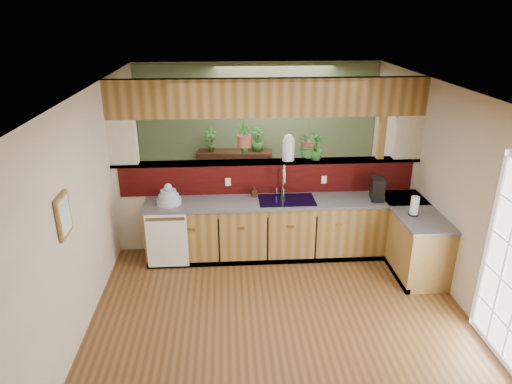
{
  "coord_description": "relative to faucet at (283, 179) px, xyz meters",
  "views": [
    {
      "loc": [
        -0.6,
        -5.11,
        3.5
      ],
      "look_at": [
        -0.22,
        0.7,
        1.15
      ],
      "focal_mm": 32.0,
      "sensor_mm": 36.0,
      "label": 1
    }
  ],
  "objects": [
    {
      "name": "dish_stack",
      "position": [
        -1.66,
        -0.17,
        -0.17
      ],
      "size": [
        0.35,
        0.35,
        0.31
      ],
      "color": "#A2B5D2",
      "rests_on": "countertop"
    },
    {
      "name": "glass_jar",
      "position": [
        0.1,
        0.22,
        0.42
      ],
      "size": [
        0.18,
        0.18,
        0.4
      ],
      "color": "silver",
      "rests_on": "pass_through_ledge"
    },
    {
      "name": "shelving_console",
      "position": [
        -0.67,
        2.12,
        -0.67
      ],
      "size": [
        1.44,
        0.5,
        0.94
      ],
      "primitive_type": "cube",
      "rotation": [
        0.0,
        0.0,
        -0.09
      ],
      "color": "black",
      "rests_on": "ground"
    },
    {
      "name": "shelf_plant_a",
      "position": [
        -1.12,
        2.12,
        0.03
      ],
      "size": [
        0.26,
        0.19,
        0.46
      ],
      "primitive_type": "imported",
      "rotation": [
        0.0,
        0.0,
        0.12
      ],
      "color": "#235B1F",
      "rests_on": "shelving_console"
    },
    {
      "name": "header_beam",
      "position": [
        -0.21,
        0.22,
        1.16
      ],
      "size": [
        4.6,
        0.15,
        0.55
      ],
      "primitive_type": "cube",
      "color": "brown",
      "rests_on": "ground"
    },
    {
      "name": "wall_right",
      "position": [
        2.09,
        -1.13,
        0.13
      ],
      "size": [
        0.02,
        7.0,
        2.6
      ],
      "primitive_type": "cube",
      "color": "beige",
      "rests_on": "ground"
    },
    {
      "name": "hanging_plant_b",
      "position": [
        0.39,
        0.22,
        0.64
      ],
      "size": [
        0.44,
        0.41,
        0.53
      ],
      "color": "brown",
      "rests_on": "header_beam"
    },
    {
      "name": "pass_through_ledge",
      "position": [
        -0.21,
        0.22,
        0.2
      ],
      "size": [
        4.6,
        0.21,
        0.04
      ],
      "primitive_type": "cube",
      "color": "brown",
      "rests_on": "ground"
    },
    {
      "name": "shelf_plant_b",
      "position": [
        -0.23,
        2.12,
        0.03
      ],
      "size": [
        0.31,
        0.31,
        0.45
      ],
      "primitive_type": "imported",
      "rotation": [
        0.0,
        0.0,
        0.25
      ],
      "color": "#235B1F",
      "rests_on": "shelving_console"
    },
    {
      "name": "soap_dispenser",
      "position": [
        -0.43,
        0.02,
        -0.18
      ],
      "size": [
        0.09,
        0.09,
        0.17
      ],
      "primitive_type": "imported",
      "rotation": [
        0.0,
        0.0,
        0.12
      ],
      "color": "#3D2416",
      "rests_on": "countertop"
    },
    {
      "name": "hanging_plant_a",
      "position": [
        -0.56,
        0.22,
        0.71
      ],
      "size": [
        0.24,
        0.2,
        0.56
      ],
      "color": "brown",
      "rests_on": "header_beam"
    },
    {
      "name": "paper_towel",
      "position": [
        1.69,
        -0.78,
        -0.14
      ],
      "size": [
        0.13,
        0.13,
        0.28
      ],
      "color": "black",
      "rests_on": "countertop"
    },
    {
      "name": "sage_backwall",
      "position": [
        -0.21,
        2.35,
        0.13
      ],
      "size": [
        4.55,
        0.02,
        2.55
      ],
      "primitive_type": "cube",
      "color": "#516646",
      "rests_on": "ground"
    },
    {
      "name": "coffee_maker",
      "position": [
        1.35,
        -0.22,
        -0.12
      ],
      "size": [
        0.18,
        0.3,
        0.33
      ],
      "rotation": [
        0.0,
        0.0,
        -0.16
      ],
      "color": "black",
      "rests_on": "countertop"
    },
    {
      "name": "navy_sink",
      "position": [
        0.04,
        -0.15,
        -0.35
      ],
      "size": [
        0.82,
        0.5,
        0.18
      ],
      "color": "black",
      "rests_on": "countertop"
    },
    {
      "name": "wall_back",
      "position": [
        -0.21,
        2.37,
        0.13
      ],
      "size": [
        4.6,
        0.02,
        2.6
      ],
      "primitive_type": "cube",
      "color": "beige",
      "rests_on": "ground"
    },
    {
      "name": "framed_print",
      "position": [
        -2.48,
        -1.93,
        0.38
      ],
      "size": [
        0.04,
        0.35,
        0.45
      ],
      "color": "brown",
      "rests_on": "wall_left"
    },
    {
      "name": "faucet",
      "position": [
        0.0,
        0.0,
        0.0
      ],
      "size": [
        0.22,
        0.22,
        0.5
      ],
      "color": "#B7B7B2",
      "rests_on": "countertop"
    },
    {
      "name": "ceiling",
      "position": [
        -0.21,
        -1.13,
        1.43
      ],
      "size": [
        4.6,
        7.0,
        0.01
      ],
      "primitive_type": "cube",
      "color": "brown",
      "rests_on": "ground"
    },
    {
      "name": "ledge_plant_right",
      "position": [
        0.51,
        0.22,
        0.41
      ],
      "size": [
        0.23,
        0.23,
        0.37
      ],
      "primitive_type": "imported",
      "rotation": [
        0.0,
        0.0,
        -0.1
      ],
      "color": "#235B1F",
      "rests_on": "pass_through_ledge"
    },
    {
      "name": "floor_plant",
      "position": [
        1.07,
        1.17,
        -0.83
      ],
      "size": [
        0.62,
        0.54,
        0.67
      ],
      "primitive_type": "imported",
      "rotation": [
        0.0,
        0.0,
        0.04
      ],
      "color": "#235B1F",
      "rests_on": "ground"
    },
    {
      "name": "ground",
      "position": [
        -0.21,
        -1.13,
        -1.17
      ],
      "size": [
        4.6,
        7.0,
        0.01
      ],
      "primitive_type": "cube",
      "color": "brown",
      "rests_on": "ground"
    },
    {
      "name": "countertop",
      "position": [
        0.63,
        -0.26,
        -0.72
      ],
      "size": [
        4.14,
        1.52,
        0.9
      ],
      "color": "brown",
      "rests_on": "ground"
    },
    {
      "name": "wall_left",
      "position": [
        -2.51,
        -1.13,
        0.13
      ],
      "size": [
        0.02,
        7.0,
        2.6
      ],
      "primitive_type": "cube",
      "color": "beige",
      "rests_on": "ground"
    },
    {
      "name": "dishwasher",
      "position": [
        -1.69,
        -0.47,
        -0.71
      ],
      "size": [
        0.58,
        0.03,
        0.82
      ],
      "color": "white",
      "rests_on": "ground"
    },
    {
      "name": "pass_through_partition",
      "position": [
        -0.18,
        0.22,
        0.02
      ],
      "size": [
        4.6,
        0.21,
        2.6
      ],
      "color": "beige",
      "rests_on": "ground"
    }
  ]
}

